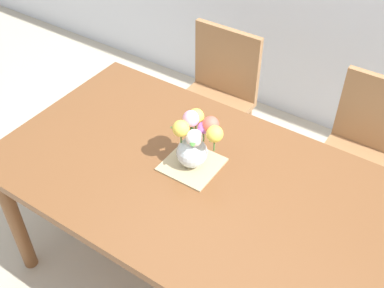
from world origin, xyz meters
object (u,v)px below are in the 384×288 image
at_px(dining_table, 205,194).
at_px(chair_right, 365,151).
at_px(chair_left, 216,94).
at_px(flower_vase, 195,140).

distance_m(dining_table, chair_right, 0.96).
relative_size(dining_table, chair_right, 2.02).
relative_size(chair_left, flower_vase, 3.68).
height_order(dining_table, chair_right, chair_right).
height_order(dining_table, chair_left, chair_left).
height_order(chair_left, chair_right, same).
bearing_deg(chair_left, flower_vase, 115.00).
distance_m(chair_left, chair_right, 0.90).
relative_size(dining_table, flower_vase, 7.44).
distance_m(dining_table, chair_left, 0.96).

